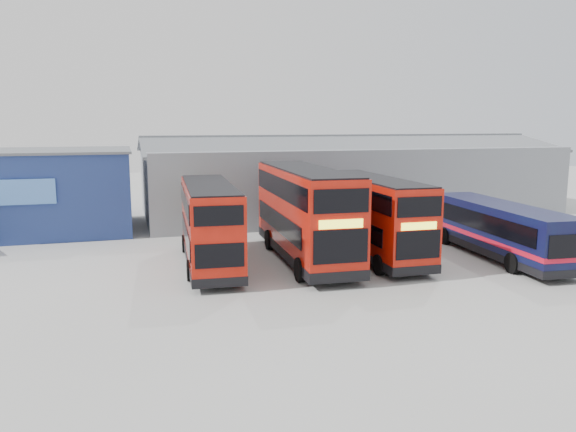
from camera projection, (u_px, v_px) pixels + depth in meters
The scene contains 7 objects.
ground_plane at pixel (352, 297), 21.95m from camera, with size 120.00×120.00×0.00m, color #9C9C97.
office_block at pixel (29, 191), 34.64m from camera, with size 12.30×8.32×5.12m.
maintenance_shed at pixel (347, 178), 42.67m from camera, with size 30.50×12.00×5.89m.
double_decker_left at pixel (210, 225), 26.45m from camera, with size 2.88×9.47×3.95m.
double_decker_centre at pixel (305, 215), 27.61m from camera, with size 3.15×10.95×4.58m.
double_decker_right at pixel (373, 218), 28.27m from camera, with size 2.64×9.66×4.06m.
single_decker_blue at pixel (500, 231), 28.18m from camera, with size 3.10×10.26×2.74m.
Camera 1 is at (-8.38, -19.55, 6.75)m, focal length 35.00 mm.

